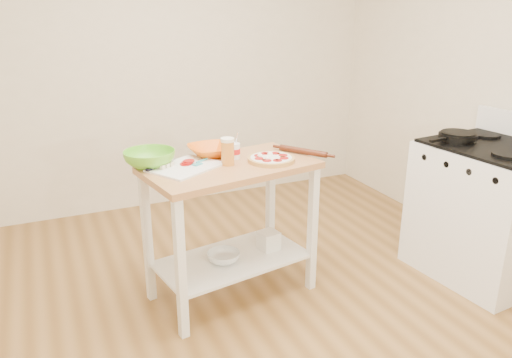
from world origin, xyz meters
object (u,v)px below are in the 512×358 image
object	(u,v)px
orange_bowl	(211,151)
rolling_pin	(303,151)
prep_island	(231,204)
gas_stove	(486,211)
skillet	(457,136)
green_bowl	(150,158)
pizza	(271,159)
beer_pint	(228,151)
yogurt_tub	(234,151)
shelf_glass_bowl	(224,257)
cutting_board	(185,167)
shelf_bin	(269,240)
spatula	(200,162)
knife	(157,166)

from	to	relation	value
orange_bowl	rolling_pin	world-z (taller)	orange_bowl
prep_island	gas_stove	xyz separation A→B (m)	(1.71, -0.45, -0.17)
skillet	green_bowl	size ratio (longest dim) A/B	1.30
pizza	beer_pint	size ratio (longest dim) A/B	1.77
orange_bowl	green_bowl	size ratio (longest dim) A/B	0.93
yogurt_tub	shelf_glass_bowl	xyz separation A→B (m)	(-0.13, -0.13, -0.66)
prep_island	cutting_board	xyz separation A→B (m)	(-0.27, 0.05, 0.27)
beer_pint	yogurt_tub	distance (m)	0.14
gas_stove	green_bowl	xyz separation A→B (m)	(-2.17, 0.62, 0.47)
skillet	shelf_bin	xyz separation A→B (m)	(-1.29, 0.28, -0.65)
prep_island	cutting_board	world-z (taller)	cutting_board
rolling_pin	shelf_bin	size ratio (longest dim) A/B	2.75
skillet	beer_pint	xyz separation A→B (m)	(-1.58, 0.25, 0.01)
shelf_bin	orange_bowl	bearing A→B (deg)	148.26
gas_stove	spatula	bearing A→B (deg)	159.45
green_bowl	yogurt_tub	bearing A→B (deg)	-6.21
spatula	knife	bearing A→B (deg)	142.72
gas_stove	yogurt_tub	xyz separation A→B (m)	(-1.65, 0.56, 0.48)
rolling_pin	spatula	bearing A→B (deg)	175.09
orange_bowl	rolling_pin	bearing A→B (deg)	-20.96
prep_island	yogurt_tub	bearing A→B (deg)	58.45
knife	shelf_bin	distance (m)	0.92
gas_stove	shelf_glass_bowl	xyz separation A→B (m)	(-1.78, 0.43, -0.18)
gas_stove	shelf_bin	distance (m)	1.52
skillet	rolling_pin	bearing A→B (deg)	158.41
pizza	spatula	world-z (taller)	pizza
prep_island	green_bowl	size ratio (longest dim) A/B	3.63
gas_stove	green_bowl	distance (m)	2.30
pizza	beer_pint	world-z (taller)	beer_pint
spatula	knife	size ratio (longest dim) A/B	0.57
beer_pint	shelf_bin	size ratio (longest dim) A/B	1.35
skillet	green_bowl	world-z (taller)	green_bowl
beer_pint	shelf_bin	xyz separation A→B (m)	(0.29, 0.02, -0.66)
skillet	orange_bowl	size ratio (longest dim) A/B	1.41
spatula	beer_pint	size ratio (longest dim) A/B	0.77
cutting_board	skillet	bearing A→B (deg)	-39.36
cutting_board	rolling_pin	xyz separation A→B (m)	(0.78, -0.04, 0.01)
shelf_glass_bowl	prep_island	bearing A→B (deg)	20.87
rolling_pin	shelf_bin	xyz separation A→B (m)	(-0.24, 0.01, -0.60)
gas_stove	rolling_pin	xyz separation A→B (m)	(-1.20, 0.46, 0.45)
pizza	yogurt_tub	world-z (taller)	yogurt_tub
prep_island	shelf_glass_bowl	xyz separation A→B (m)	(-0.07, -0.03, -0.35)
skillet	cutting_board	world-z (taller)	skillet
pizza	spatula	xyz separation A→B (m)	(-0.43, 0.11, 0.00)
pizza	green_bowl	distance (m)	0.74
skillet	orange_bowl	xyz separation A→B (m)	(-1.61, 0.47, -0.04)
rolling_pin	yogurt_tub	bearing A→B (deg)	167.33
shelf_bin	prep_island	bearing A→B (deg)	-175.31
gas_stove	orange_bowl	distance (m)	1.94
prep_island	spatula	bearing A→B (deg)	158.93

